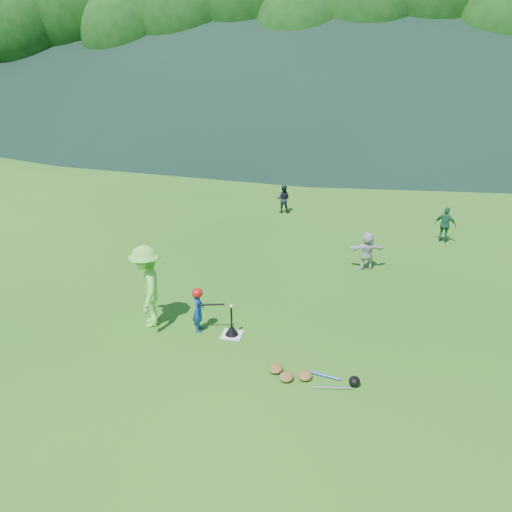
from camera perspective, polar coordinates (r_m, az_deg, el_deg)
The scene contains 13 objects.
ground at distance 11.37m, azimuth -2.78°, elevation -9.01°, with size 120.00×120.00×0.00m, color #1C5D15.
home_plate at distance 11.36m, azimuth -2.78°, elevation -8.96°, with size 0.45×0.45×0.02m, color silver.
baseball at distance 11.00m, azimuth -2.85°, elevation -5.74°, with size 0.08×0.08×0.08m, color white.
batter_child at distance 11.35m, azimuth -6.61°, elevation -6.18°, with size 0.38×0.25×1.03m, color navy.
adult_coach at distance 11.56m, azimuth -12.33°, elevation -3.43°, with size 1.26×0.73×1.96m, color #6FE142.
fielder_b at distance 19.41m, azimuth 3.15°, elevation 6.54°, with size 0.53×0.41×1.08m, color black.
fielder_c at distance 17.45m, azimuth 20.82°, elevation 3.34°, with size 0.70×0.29×1.20m, color #1B5C37.
fielder_d at distance 14.67m, azimuth 12.57°, elevation 0.59°, with size 1.05×0.33×1.13m, color silver.
batting_tee at distance 11.30m, azimuth -2.79°, elevation -8.45°, with size 0.30×0.30×0.68m.
batter_gear at distance 11.14m, azimuth -6.59°, elevation -4.33°, with size 0.73×0.26×0.40m.
equipment_pile at distance 10.05m, azimuth 5.63°, elevation -13.45°, with size 1.80×0.58×0.19m.
outfield_fence at distance 37.75m, azimuth 8.73°, elevation 14.59°, with size 70.07×0.08×1.33m.
tree_line at distance 43.24m, azimuth 10.35°, elevation 25.52°, with size 70.04×11.40×14.82m.
Camera 1 is at (2.63, -9.29, 6.01)m, focal length 35.00 mm.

